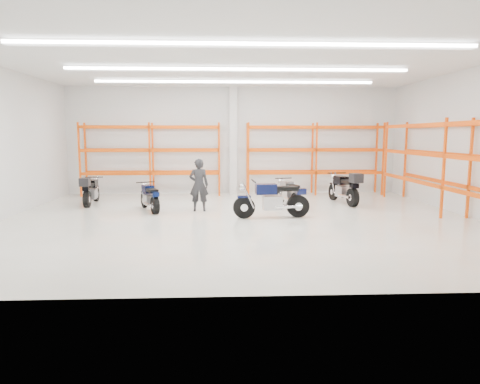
{
  "coord_description": "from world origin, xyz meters",
  "views": [
    {
      "loc": [
        -0.52,
        -12.36,
        2.49
      ],
      "look_at": [
        0.05,
        0.5,
        0.77
      ],
      "focal_mm": 32.0,
      "sensor_mm": 36.0,
      "label": 1
    }
  ],
  "objects_px": {
    "standing_man": "(199,185)",
    "structural_column": "(233,141)",
    "motorcycle_back_c": "(289,194)",
    "motorcycle_back_a": "(90,191)",
    "motorcycle_back_b": "(150,198)",
    "motorcycle_main": "(275,200)",
    "motorcycle_back_d": "(345,189)"
  },
  "relations": [
    {
      "from": "motorcycle_main",
      "to": "standing_man",
      "type": "distance_m",
      "value": 2.68
    },
    {
      "from": "motorcycle_back_d",
      "to": "structural_column",
      "type": "bearing_deg",
      "value": 142.51
    },
    {
      "from": "motorcycle_back_c",
      "to": "standing_man",
      "type": "bearing_deg",
      "value": -164.76
    },
    {
      "from": "motorcycle_back_c",
      "to": "motorcycle_main",
      "type": "bearing_deg",
      "value": -110.27
    },
    {
      "from": "motorcycle_back_a",
      "to": "structural_column",
      "type": "bearing_deg",
      "value": 28.8
    },
    {
      "from": "motorcycle_back_a",
      "to": "motorcycle_back_b",
      "type": "bearing_deg",
      "value": -29.77
    },
    {
      "from": "motorcycle_back_c",
      "to": "structural_column",
      "type": "xyz_separation_m",
      "value": [
        -1.87,
        3.39,
        1.8
      ]
    },
    {
      "from": "motorcycle_back_a",
      "to": "motorcycle_back_d",
      "type": "relative_size",
      "value": 0.88
    },
    {
      "from": "motorcycle_back_a",
      "to": "motorcycle_back_c",
      "type": "bearing_deg",
      "value": -4.32
    },
    {
      "from": "motorcycle_main",
      "to": "motorcycle_back_a",
      "type": "bearing_deg",
      "value": 157.3
    },
    {
      "from": "motorcycle_back_a",
      "to": "motorcycle_back_c",
      "type": "xyz_separation_m",
      "value": [
        7.06,
        -0.53,
        -0.05
      ]
    },
    {
      "from": "standing_man",
      "to": "structural_column",
      "type": "height_order",
      "value": "structural_column"
    },
    {
      "from": "motorcycle_back_d",
      "to": "standing_man",
      "type": "xyz_separation_m",
      "value": [
        -5.22,
        -1.2,
        0.3
      ]
    },
    {
      "from": "motorcycle_back_a",
      "to": "motorcycle_back_b",
      "type": "height_order",
      "value": "motorcycle_back_a"
    },
    {
      "from": "motorcycle_back_a",
      "to": "structural_column",
      "type": "relative_size",
      "value": 0.45
    },
    {
      "from": "motorcycle_back_b",
      "to": "standing_man",
      "type": "height_order",
      "value": "standing_man"
    },
    {
      "from": "structural_column",
      "to": "motorcycle_back_c",
      "type": "bearing_deg",
      "value": -61.09
    },
    {
      "from": "motorcycle_back_d",
      "to": "motorcycle_main",
      "type": "bearing_deg",
      "value": -139.55
    },
    {
      "from": "motorcycle_back_c",
      "to": "structural_column",
      "type": "bearing_deg",
      "value": 118.91
    },
    {
      "from": "motorcycle_back_b",
      "to": "standing_man",
      "type": "distance_m",
      "value": 1.67
    },
    {
      "from": "motorcycle_back_a",
      "to": "motorcycle_back_b",
      "type": "xyz_separation_m",
      "value": [
        2.33,
        -1.33,
        -0.07
      ]
    },
    {
      "from": "motorcycle_back_b",
      "to": "motorcycle_back_c",
      "type": "relative_size",
      "value": 0.93
    },
    {
      "from": "motorcycle_back_b",
      "to": "motorcycle_main",
      "type": "bearing_deg",
      "value": -18.16
    },
    {
      "from": "motorcycle_back_a",
      "to": "motorcycle_back_b",
      "type": "relative_size",
      "value": 1.15
    },
    {
      "from": "standing_man",
      "to": "motorcycle_main",
      "type": "bearing_deg",
      "value": 151.17
    },
    {
      "from": "motorcycle_back_a",
      "to": "motorcycle_back_d",
      "type": "bearing_deg",
      "value": -1.17
    },
    {
      "from": "motorcycle_main",
      "to": "motorcycle_back_a",
      "type": "height_order",
      "value": "motorcycle_main"
    },
    {
      "from": "motorcycle_main",
      "to": "structural_column",
      "type": "distance_m",
      "value": 5.85
    },
    {
      "from": "motorcycle_main",
      "to": "motorcycle_back_c",
      "type": "relative_size",
      "value": 1.22
    },
    {
      "from": "motorcycle_back_a",
      "to": "standing_man",
      "type": "bearing_deg",
      "value": -19.36
    },
    {
      "from": "standing_man",
      "to": "motorcycle_back_c",
      "type": "bearing_deg",
      "value": -165.65
    },
    {
      "from": "motorcycle_back_c",
      "to": "motorcycle_back_d",
      "type": "xyz_separation_m",
      "value": [
        2.09,
        0.35,
        0.12
      ]
    }
  ]
}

